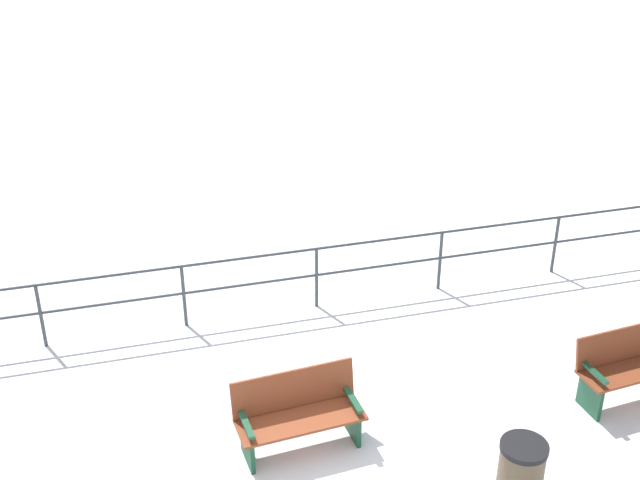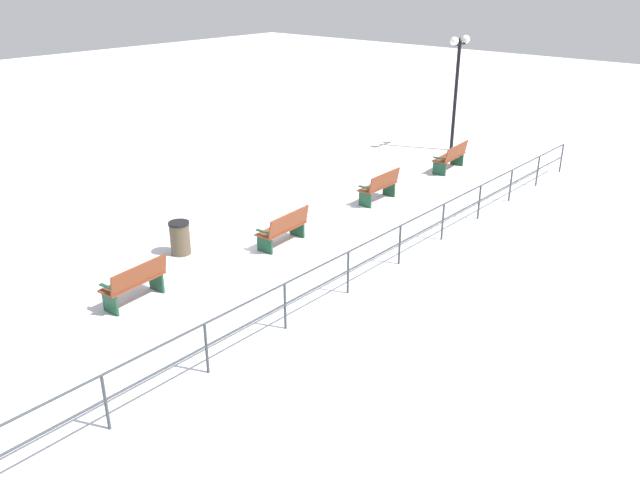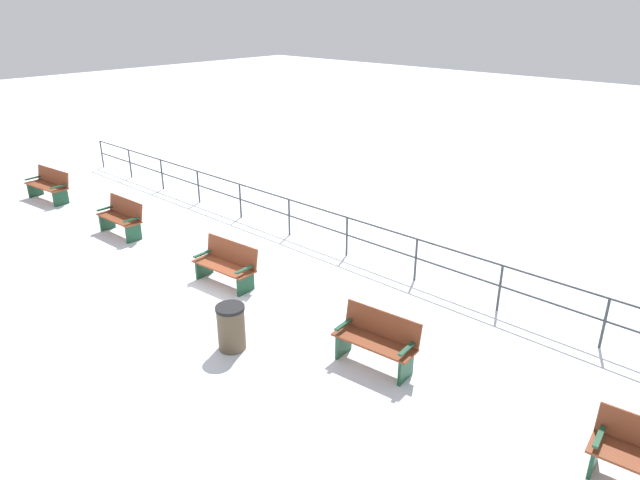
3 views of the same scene
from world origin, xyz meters
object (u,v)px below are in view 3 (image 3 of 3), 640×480
bench_nearest (49,185)px  bench_third (226,264)px  bench_second (121,217)px  trash_bin (231,327)px  bench_fourth (377,340)px

bench_nearest → bench_third: bearing=84.8°
bench_second → trash_bin: (1.46, 6.21, -0.07)m
bench_nearest → bench_third: 8.37m
bench_nearest → bench_fourth: bearing=83.6°
bench_nearest → bench_fourth: bench_nearest is taller
bench_second → bench_third: size_ratio=0.97×
bench_second → bench_fourth: size_ratio=1.01×
bench_third → bench_fourth: size_ratio=1.04×
bench_third → bench_fourth: bench_fourth is taller
bench_third → trash_bin: 2.55m
bench_second → bench_third: (-0.07, 4.18, -0.03)m
bench_third → bench_second: bearing=-93.6°
bench_fourth → trash_bin: bench_fourth is taller
bench_third → trash_bin: bench_third is taller
bench_nearest → bench_third: (-0.10, 8.36, -0.03)m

